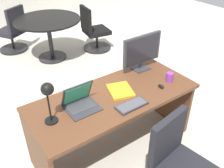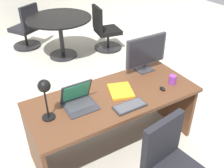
{
  "view_description": "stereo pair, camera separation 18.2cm",
  "coord_description": "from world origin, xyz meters",
  "views": [
    {
      "loc": [
        -1.25,
        -1.71,
        2.25
      ],
      "look_at": [
        0.0,
        0.04,
        0.85
      ],
      "focal_mm": 40.48,
      "sensor_mm": 36.0,
      "label": 1
    },
    {
      "loc": [
        -1.1,
        -1.81,
        2.25
      ],
      "look_at": [
        0.0,
        0.04,
        0.85
      ],
      "focal_mm": 40.48,
      "sensor_mm": 36.0,
      "label": 2
    }
  ],
  "objects": [
    {
      "name": "ground",
      "position": [
        0.0,
        1.5,
        0.0
      ],
      "size": [
        12.0,
        12.0,
        0.0
      ],
      "primitive_type": "plane",
      "color": "#B7B2A3"
    },
    {
      "name": "desk",
      "position": [
        0.0,
        0.05,
        0.53
      ],
      "size": [
        1.78,
        0.77,
        0.73
      ],
      "color": "#56331E",
      "rests_on": "ground"
    },
    {
      "name": "monitor",
      "position": [
        0.59,
        0.26,
        0.97
      ],
      "size": [
        0.53,
        0.16,
        0.43
      ],
      "color": "#2D2D33",
      "rests_on": "desk"
    },
    {
      "name": "laptop",
      "position": [
        -0.37,
        0.05,
        0.8
      ],
      "size": [
        0.31,
        0.28,
        0.25
      ],
      "color": "#2D2D33",
      "rests_on": "desk"
    },
    {
      "name": "keyboard",
      "position": [
        0.03,
        -0.24,
        0.74
      ],
      "size": [
        0.32,
        0.14,
        0.02
      ],
      "color": "#2D2D33",
      "rests_on": "desk"
    },
    {
      "name": "mouse",
      "position": [
        0.5,
        -0.18,
        0.75
      ],
      "size": [
        0.04,
        0.08,
        0.03
      ],
      "color": "black",
      "rests_on": "desk"
    },
    {
      "name": "desk_lamp",
      "position": [
        -0.69,
        -0.02,
        1.04
      ],
      "size": [
        0.12,
        0.14,
        0.42
      ],
      "color": "black",
      "rests_on": "desk"
    },
    {
      "name": "book",
      "position": [
        0.1,
        0.02,
        0.74
      ],
      "size": [
        0.31,
        0.35,
        0.02
      ],
      "color": "orange",
      "rests_on": "desk"
    },
    {
      "name": "coffee_mug",
      "position": [
        0.67,
        -0.13,
        0.78
      ],
      "size": [
        0.11,
        0.08,
        0.1
      ],
      "color": "purple",
      "rests_on": "desk"
    },
    {
      "name": "meeting_table",
      "position": [
        0.36,
        2.53,
        0.59
      ],
      "size": [
        1.17,
        1.17,
        0.78
      ],
      "color": "black",
      "rests_on": "ground"
    },
    {
      "name": "meeting_chair_near",
      "position": [
        -0.09,
        3.29,
        0.36
      ],
      "size": [
        0.63,
        0.64,
        0.9
      ],
      "color": "black",
      "rests_on": "ground"
    },
    {
      "name": "meeting_chair_far",
      "position": [
        1.24,
        2.4,
        0.35
      ],
      "size": [
        0.56,
        0.56,
        0.89
      ],
      "color": "black",
      "rests_on": "ground"
    }
  ]
}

